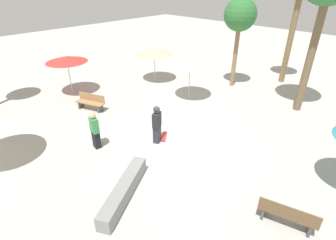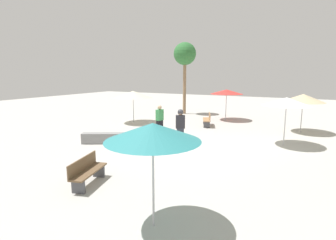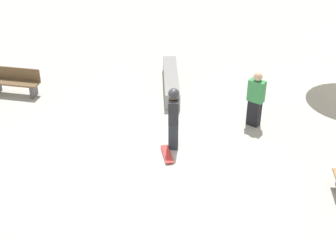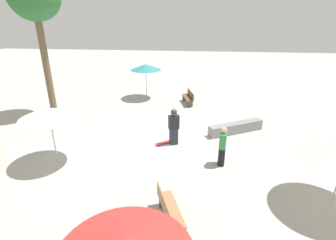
{
  "view_description": "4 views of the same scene",
  "coord_description": "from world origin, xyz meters",
  "px_view_note": "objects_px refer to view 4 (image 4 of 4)",
  "views": [
    {
      "loc": [
        7.17,
        6.24,
        6.34
      ],
      "look_at": [
        0.4,
        -0.26,
        1.13
      ],
      "focal_mm": 28.0,
      "sensor_mm": 36.0,
      "label": 1
    },
    {
      "loc": [
        -4.64,
        10.73,
        3.38
      ],
      "look_at": [
        1.2,
        -0.44,
        1.16
      ],
      "focal_mm": 28.0,
      "sensor_mm": 36.0,
      "label": 2
    },
    {
      "loc": [
        -8.57,
        -5.12,
        6.89
      ],
      "look_at": [
        0.71,
        -0.48,
        0.72
      ],
      "focal_mm": 50.0,
      "sensor_mm": 36.0,
      "label": 3
    },
    {
      "loc": [
        1.51,
        -11.35,
        5.63
      ],
      "look_at": [
        0.35,
        -0.35,
        1.04
      ],
      "focal_mm": 28.0,
      "sensor_mm": 36.0,
      "label": 4
    }
  ],
  "objects_px": {
    "skater_main": "(174,126)",
    "skateboard": "(164,143)",
    "bench_far": "(169,209)",
    "shade_umbrella_white": "(49,113)",
    "shade_umbrella_teal": "(146,67)",
    "bystander_watching": "(222,146)",
    "concrete_ledge": "(236,128)",
    "bench_near": "(188,98)"
  },
  "relations": [
    {
      "from": "skateboard",
      "to": "bench_near",
      "type": "xyz_separation_m",
      "value": [
        0.94,
        5.82,
        0.37
      ]
    },
    {
      "from": "skater_main",
      "to": "bystander_watching",
      "type": "bearing_deg",
      "value": 118.85
    },
    {
      "from": "shade_umbrella_teal",
      "to": "skateboard",
      "type": "bearing_deg",
      "value": -73.45
    },
    {
      "from": "bench_near",
      "to": "bench_far",
      "type": "distance_m",
      "value": 10.58
    },
    {
      "from": "shade_umbrella_white",
      "to": "bystander_watching",
      "type": "bearing_deg",
      "value": 4.33
    },
    {
      "from": "concrete_ledge",
      "to": "skateboard",
      "type": "bearing_deg",
      "value": -155.28
    },
    {
      "from": "bench_far",
      "to": "shade_umbrella_white",
      "type": "distance_m",
      "value": 5.81
    },
    {
      "from": "skateboard",
      "to": "shade_umbrella_teal",
      "type": "relative_size",
      "value": 0.32
    },
    {
      "from": "bench_far",
      "to": "shade_umbrella_teal",
      "type": "distance_m",
      "value": 12.01
    },
    {
      "from": "shade_umbrella_teal",
      "to": "shade_umbrella_white",
      "type": "distance_m",
      "value": 9.03
    },
    {
      "from": "shade_umbrella_white",
      "to": "shade_umbrella_teal",
      "type": "bearing_deg",
      "value": 76.78
    },
    {
      "from": "shade_umbrella_white",
      "to": "skater_main",
      "type": "bearing_deg",
      "value": 24.03
    },
    {
      "from": "skater_main",
      "to": "bench_far",
      "type": "xyz_separation_m",
      "value": [
        0.27,
        -4.8,
        -0.49
      ]
    },
    {
      "from": "bench_far",
      "to": "shade_umbrella_white",
      "type": "bearing_deg",
      "value": -140.89
    },
    {
      "from": "concrete_ledge",
      "to": "bystander_watching",
      "type": "distance_m",
      "value": 3.27
    },
    {
      "from": "bystander_watching",
      "to": "shade_umbrella_white",
      "type": "bearing_deg",
      "value": -75.15
    },
    {
      "from": "shade_umbrella_teal",
      "to": "shade_umbrella_white",
      "type": "height_order",
      "value": "shade_umbrella_teal"
    },
    {
      "from": "shade_umbrella_teal",
      "to": "bystander_watching",
      "type": "relative_size",
      "value": 1.46
    },
    {
      "from": "skater_main",
      "to": "concrete_ledge",
      "type": "bearing_deg",
      "value": -176.71
    },
    {
      "from": "bystander_watching",
      "to": "skateboard",
      "type": "bearing_deg",
      "value": -110.38
    },
    {
      "from": "concrete_ledge",
      "to": "shade_umbrella_white",
      "type": "bearing_deg",
      "value": -154.63
    },
    {
      "from": "skater_main",
      "to": "skateboard",
      "type": "distance_m",
      "value": 0.98
    },
    {
      "from": "skater_main",
      "to": "bench_far",
      "type": "height_order",
      "value": "skater_main"
    },
    {
      "from": "bench_near",
      "to": "shade_umbrella_white",
      "type": "relative_size",
      "value": 0.72
    },
    {
      "from": "concrete_ledge",
      "to": "bench_far",
      "type": "xyz_separation_m",
      "value": [
        -2.72,
        -6.35,
        0.17
      ]
    },
    {
      "from": "bench_far",
      "to": "bystander_watching",
      "type": "bearing_deg",
      "value": 130.82
    },
    {
      "from": "shade_umbrella_teal",
      "to": "shade_umbrella_white",
      "type": "bearing_deg",
      "value": -103.22
    },
    {
      "from": "concrete_ledge",
      "to": "bystander_watching",
      "type": "height_order",
      "value": "bystander_watching"
    },
    {
      "from": "bystander_watching",
      "to": "skater_main",
      "type": "bearing_deg",
      "value": -116.57
    },
    {
      "from": "concrete_ledge",
      "to": "shade_umbrella_teal",
      "type": "bearing_deg",
      "value": 136.37
    },
    {
      "from": "skateboard",
      "to": "shade_umbrella_white",
      "type": "height_order",
      "value": "shade_umbrella_white"
    },
    {
      "from": "bench_near",
      "to": "bench_far",
      "type": "bearing_deg",
      "value": 163.69
    },
    {
      "from": "skateboard",
      "to": "bench_far",
      "type": "distance_m",
      "value": 4.83
    },
    {
      "from": "bystander_watching",
      "to": "bench_far",
      "type": "bearing_deg",
      "value": -17.69
    },
    {
      "from": "skater_main",
      "to": "bystander_watching",
      "type": "distance_m",
      "value": 2.54
    },
    {
      "from": "concrete_ledge",
      "to": "bench_far",
      "type": "relative_size",
      "value": 1.7
    },
    {
      "from": "shade_umbrella_teal",
      "to": "bystander_watching",
      "type": "xyz_separation_m",
      "value": [
        4.51,
        -8.29,
        -1.36
      ]
    },
    {
      "from": "concrete_ledge",
      "to": "shade_umbrella_teal",
      "type": "xyz_separation_m",
      "value": [
        -5.47,
        5.21,
        1.91
      ]
    },
    {
      "from": "bench_far",
      "to": "bystander_watching",
      "type": "xyz_separation_m",
      "value": [
        1.75,
        3.27,
        0.38
      ]
    },
    {
      "from": "bench_near",
      "to": "shade_umbrella_white",
      "type": "xyz_separation_m",
      "value": [
        -5.02,
        -7.8,
        1.68
      ]
    },
    {
      "from": "bench_near",
      "to": "skateboard",
      "type": "bearing_deg",
      "value": 155.64
    },
    {
      "from": "bench_far",
      "to": "concrete_ledge",
      "type": "bearing_deg",
      "value": 135.86
    }
  ]
}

